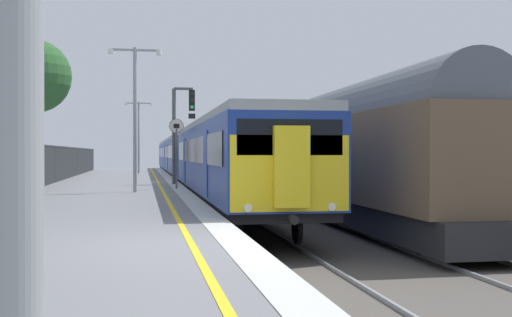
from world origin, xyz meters
The scene contains 8 objects.
ground centered at (2.64, 0.00, -0.61)m, with size 17.40×110.00×1.21m.
commuter_train_at_platform centered at (2.10, 33.73, 1.27)m, with size 2.83×60.58×3.81m.
freight_train_adjacent_track centered at (6.10, 23.78, 1.59)m, with size 2.60×43.45×4.73m.
signal_gantry centered at (0.64, 20.84, 2.89)m, with size 1.10×0.24×4.60m.
speed_limit_sign centered at (0.25, 16.59, 1.83)m, with size 0.59×0.08×2.88m.
platform_lamp_mid centered at (-1.41, 14.69, 3.24)m, with size 2.00×0.20×5.46m.
platform_lamp_far centered at (-1.41, 38.24, 3.12)m, with size 2.00×0.20×5.25m.
background_tree_centre centered at (-7.00, 27.51, 5.67)m, with size 4.10×4.10×7.82m.
Camera 1 is at (-1.12, -10.36, 1.46)m, focal length 45.80 mm.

